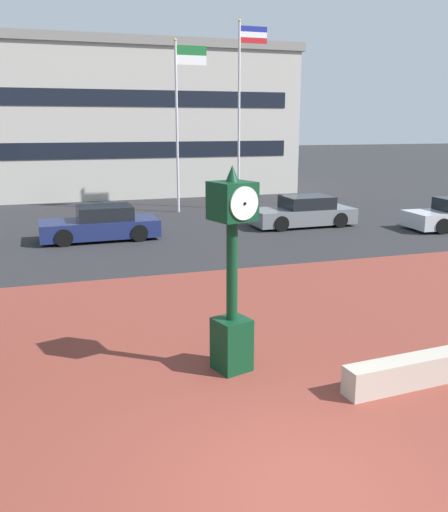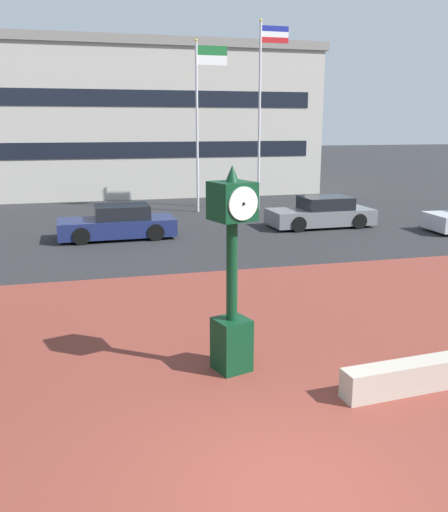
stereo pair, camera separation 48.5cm
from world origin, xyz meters
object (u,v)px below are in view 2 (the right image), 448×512
(car_street_mid, at_px, (321,213))
(flagpole_secondary, at_px, (262,104))
(civic_building, at_px, (143,120))
(flagpole_primary, at_px, (200,113))
(street_clock, at_px, (232,275))
(car_street_far, at_px, (118,223))

(car_street_mid, distance_m, flagpole_secondary, 7.14)
(flagpole_secondary, distance_m, civic_building, 12.26)
(flagpole_primary, bearing_deg, civic_building, 97.58)
(street_clock, relative_size, car_street_far, 0.82)
(flagpole_secondary, bearing_deg, street_clock, -109.72)
(car_street_mid, bearing_deg, flagpole_primary, 36.51)
(car_street_mid, height_order, flagpole_primary, flagpole_primary)
(street_clock, distance_m, car_street_mid, 14.61)
(flagpole_primary, bearing_deg, street_clock, -100.43)
(flagpole_primary, height_order, flagpole_secondary, flagpole_secondary)
(car_street_far, distance_m, flagpole_primary, 8.32)
(car_street_mid, bearing_deg, flagpole_secondary, 9.35)
(street_clock, relative_size, civic_building, 0.17)
(flagpole_primary, bearing_deg, flagpole_secondary, 0.00)
(street_clock, xyz_separation_m, car_street_far, (-1.17, 12.25, -1.18))
(car_street_mid, bearing_deg, car_street_far, 90.98)
(street_clock, relative_size, flagpole_primary, 0.44)
(street_clock, height_order, car_street_far, street_clock)
(street_clock, bearing_deg, car_street_far, 78.53)
(car_street_far, bearing_deg, flagpole_primary, -39.78)
(car_street_far, relative_size, flagpole_secondary, 0.48)
(car_street_far, distance_m, flagpole_secondary, 10.52)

